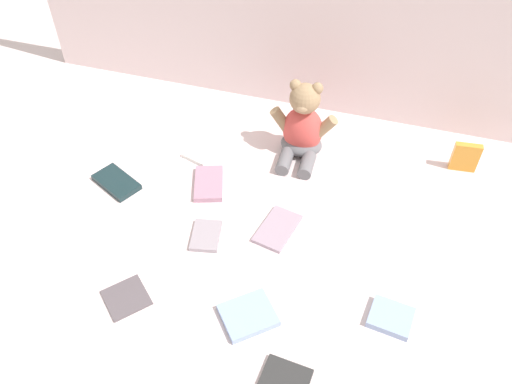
{
  "coord_description": "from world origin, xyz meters",
  "views": [
    {
      "loc": [
        0.29,
        -0.97,
        1.02
      ],
      "look_at": [
        0.02,
        -0.1,
        0.1
      ],
      "focal_mm": 36.88,
      "sensor_mm": 36.0,
      "label": 1
    }
  ],
  "objects_px": {
    "book_case_1": "(209,184)",
    "book_case_7": "(277,229)",
    "book_case_5": "(465,157)",
    "book_case_8": "(126,297)",
    "book_case_9": "(248,315)",
    "book_case_0": "(116,182)",
    "teddy_bear": "(302,128)",
    "book_case_6": "(207,148)",
    "book_case_3": "(391,317)",
    "book_case_2": "(284,384)",
    "book_case_4": "(206,236)"
  },
  "relations": [
    {
      "from": "book_case_1",
      "to": "book_case_5",
      "type": "bearing_deg",
      "value": 3.44
    },
    {
      "from": "teddy_bear",
      "to": "book_case_1",
      "type": "bearing_deg",
      "value": -136.65
    },
    {
      "from": "book_case_1",
      "to": "book_case_5",
      "type": "height_order",
      "value": "book_case_5"
    },
    {
      "from": "teddy_bear",
      "to": "book_case_8",
      "type": "distance_m",
      "value": 0.67
    },
    {
      "from": "book_case_0",
      "to": "book_case_3",
      "type": "height_order",
      "value": "book_case_3"
    },
    {
      "from": "teddy_bear",
      "to": "book_case_2",
      "type": "xyz_separation_m",
      "value": [
        0.14,
        -0.71,
        -0.08
      ]
    },
    {
      "from": "book_case_3",
      "to": "book_case_1",
      "type": "bearing_deg",
      "value": 69.5
    },
    {
      "from": "book_case_8",
      "to": "book_case_3",
      "type": "bearing_deg",
      "value": -126.7
    },
    {
      "from": "book_case_2",
      "to": "book_case_9",
      "type": "relative_size",
      "value": 0.87
    },
    {
      "from": "book_case_8",
      "to": "book_case_9",
      "type": "xyz_separation_m",
      "value": [
        0.28,
        0.03,
        0.0
      ]
    },
    {
      "from": "teddy_bear",
      "to": "book_case_9",
      "type": "distance_m",
      "value": 0.58
    },
    {
      "from": "book_case_1",
      "to": "book_case_3",
      "type": "height_order",
      "value": "book_case_3"
    },
    {
      "from": "book_case_4",
      "to": "book_case_5",
      "type": "bearing_deg",
      "value": 24.84
    },
    {
      "from": "book_case_6",
      "to": "book_case_0",
      "type": "bearing_deg",
      "value": -113.71
    },
    {
      "from": "book_case_1",
      "to": "book_case_6",
      "type": "relative_size",
      "value": 0.93
    },
    {
      "from": "book_case_1",
      "to": "book_case_9",
      "type": "xyz_separation_m",
      "value": [
        0.23,
        -0.36,
        0.0
      ]
    },
    {
      "from": "book_case_5",
      "to": "book_case_3",
      "type": "bearing_deg",
      "value": -109.24
    },
    {
      "from": "book_case_8",
      "to": "book_case_9",
      "type": "distance_m",
      "value": 0.28
    },
    {
      "from": "book_case_4",
      "to": "book_case_3",
      "type": "bearing_deg",
      "value": -23.89
    },
    {
      "from": "teddy_bear",
      "to": "book_case_2",
      "type": "bearing_deg",
      "value": -81.35
    },
    {
      "from": "book_case_0",
      "to": "book_case_7",
      "type": "relative_size",
      "value": 0.99
    },
    {
      "from": "book_case_8",
      "to": "book_case_1",
      "type": "bearing_deg",
      "value": -55.69
    },
    {
      "from": "book_case_0",
      "to": "book_case_6",
      "type": "xyz_separation_m",
      "value": [
        0.19,
        0.21,
        -0.0
      ]
    },
    {
      "from": "teddy_bear",
      "to": "book_case_5",
      "type": "xyz_separation_m",
      "value": [
        0.46,
        0.06,
        -0.04
      ]
    },
    {
      "from": "book_case_4",
      "to": "book_case_8",
      "type": "relative_size",
      "value": 1.05
    },
    {
      "from": "book_case_1",
      "to": "book_case_3",
      "type": "bearing_deg",
      "value": -46.55
    },
    {
      "from": "book_case_0",
      "to": "book_case_7",
      "type": "height_order",
      "value": "book_case_0"
    },
    {
      "from": "book_case_1",
      "to": "book_case_7",
      "type": "height_order",
      "value": "book_case_1"
    },
    {
      "from": "teddy_bear",
      "to": "book_case_7",
      "type": "bearing_deg",
      "value": -89.48
    },
    {
      "from": "book_case_4",
      "to": "book_case_7",
      "type": "distance_m",
      "value": 0.18
    },
    {
      "from": "teddy_bear",
      "to": "book_case_3",
      "type": "relative_size",
      "value": 2.56
    },
    {
      "from": "book_case_1",
      "to": "book_case_7",
      "type": "distance_m",
      "value": 0.25
    },
    {
      "from": "book_case_4",
      "to": "book_case_9",
      "type": "relative_size",
      "value": 0.86
    },
    {
      "from": "book_case_3",
      "to": "book_case_4",
      "type": "distance_m",
      "value": 0.48
    },
    {
      "from": "book_case_4",
      "to": "book_case_7",
      "type": "bearing_deg",
      "value": 12.77
    },
    {
      "from": "book_case_4",
      "to": "book_case_6",
      "type": "bearing_deg",
      "value": 98.59
    },
    {
      "from": "teddy_bear",
      "to": "book_case_0",
      "type": "xyz_separation_m",
      "value": [
        -0.46,
        -0.28,
        -0.08
      ]
    },
    {
      "from": "book_case_5",
      "to": "book_case_6",
      "type": "relative_size",
      "value": 0.65
    },
    {
      "from": "book_case_7",
      "to": "book_case_9",
      "type": "distance_m",
      "value": 0.26
    },
    {
      "from": "book_case_2",
      "to": "book_case_7",
      "type": "xyz_separation_m",
      "value": [
        -0.12,
        0.39,
        -0.0
      ]
    },
    {
      "from": "book_case_1",
      "to": "book_case_4",
      "type": "height_order",
      "value": "book_case_1"
    },
    {
      "from": "book_case_3",
      "to": "book_case_7",
      "type": "bearing_deg",
      "value": 67.02
    },
    {
      "from": "book_case_7",
      "to": "book_case_9",
      "type": "xyz_separation_m",
      "value": [
        0.01,
        -0.26,
        0.0
      ]
    },
    {
      "from": "teddy_bear",
      "to": "book_case_9",
      "type": "height_order",
      "value": "teddy_bear"
    },
    {
      "from": "teddy_bear",
      "to": "book_case_4",
      "type": "height_order",
      "value": "teddy_bear"
    },
    {
      "from": "book_case_3",
      "to": "book_case_9",
      "type": "distance_m",
      "value": 0.31
    },
    {
      "from": "book_case_1",
      "to": "book_case_3",
      "type": "xyz_separation_m",
      "value": [
        0.53,
        -0.28,
        0.0
      ]
    },
    {
      "from": "book_case_5",
      "to": "book_case_7",
      "type": "xyz_separation_m",
      "value": [
        -0.44,
        -0.38,
        -0.04
      ]
    },
    {
      "from": "book_case_6",
      "to": "book_case_7",
      "type": "bearing_deg",
      "value": -22.83
    },
    {
      "from": "book_case_5",
      "to": "book_case_7",
      "type": "height_order",
      "value": "book_case_5"
    }
  ]
}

